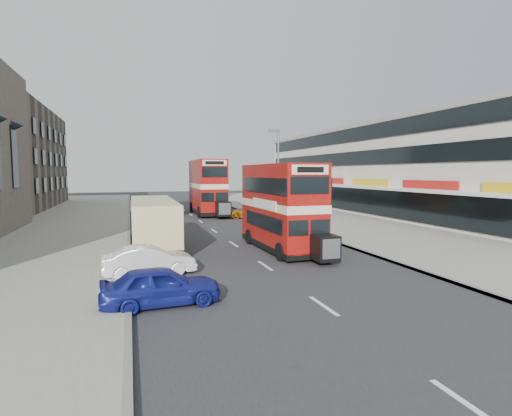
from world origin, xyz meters
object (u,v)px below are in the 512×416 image
object	(u,v)px
bus_main	(281,207)
car_left_front	(149,261)
street_lamp	(277,168)
pedestrian_far	(267,201)
coach	(153,221)
car_right_a	(276,219)
bus_second	(207,187)
pedestrian_near	(321,215)
cyclist	(252,216)
car_left_near	(161,286)
car_right_b	(247,212)

from	to	relation	value
bus_main	car_left_front	world-z (taller)	bus_main
street_lamp	pedestrian_far	xyz separation A→B (m)	(2.59, 10.43, -3.66)
coach	car_right_a	world-z (taller)	coach
street_lamp	bus_main	xyz separation A→B (m)	(-4.41, -12.55, -2.33)
bus_second	car_right_a	xyz separation A→B (m)	(3.29, -11.87, -2.23)
car_right_a	street_lamp	bearing A→B (deg)	164.05
car_right_a	car_left_front	bearing A→B (deg)	-34.09
pedestrian_near	cyclist	bearing A→B (deg)	-66.59
bus_second	bus_main	bearing A→B (deg)	91.84
street_lamp	bus_main	world-z (taller)	street_lamp
bus_main	pedestrian_near	xyz separation A→B (m)	(6.25, 7.56, -1.42)
car_left_near	car_right_a	distance (m)	19.52
car_right_a	pedestrian_far	world-z (taller)	pedestrian_far
car_left_near	pedestrian_far	world-z (taller)	pedestrian_far
bus_second	car_right_b	size ratio (longest dim) A/B	2.45
pedestrian_far	street_lamp	bearing A→B (deg)	-97.71
pedestrian_near	cyclist	xyz separation A→B (m)	(-4.26, 4.59, -0.40)
car_left_front	cyclist	distance (m)	18.35
pedestrian_far	car_right_a	bearing A→B (deg)	-99.72
bus_main	car_left_near	bearing A→B (deg)	46.18
pedestrian_near	cyclist	size ratio (longest dim) A/B	0.91
bus_main	coach	bearing A→B (deg)	-27.83
pedestrian_near	pedestrian_far	size ratio (longest dim) A/B	0.91
coach	car_left_near	world-z (taller)	coach
bus_second	coach	size ratio (longest dim) A/B	1.03
car_right_a	pedestrian_far	xyz separation A→B (m)	(4.03, 14.12, 0.47)
car_left_near	bus_main	bearing A→B (deg)	-46.46
coach	cyclist	bearing A→B (deg)	45.06
cyclist	street_lamp	bearing A→B (deg)	9.14
car_left_near	pedestrian_near	world-z (taller)	pedestrian_near
car_right_b	cyclist	size ratio (longest dim) A/B	2.09
bus_main	car_right_a	bearing A→B (deg)	-109.76
bus_second	cyclist	xyz separation A→B (m)	(2.32, -8.58, -2.24)
car_right_a	cyclist	bearing A→B (deg)	-158.06
bus_main	car_right_a	world-z (taller)	bus_main
car_left_near	car_left_front	world-z (taller)	car_left_near
car_right_a	cyclist	size ratio (longest dim) A/B	2.29
coach	pedestrian_far	world-z (taller)	coach
bus_main	cyclist	bearing A→B (deg)	-100.56
bus_main	car_right_b	xyz separation A→B (m)	(2.62, 16.07, -1.89)
bus_main	pedestrian_far	distance (m)	24.05
pedestrian_near	pedestrian_far	distance (m)	15.43
street_lamp	pedestrian_far	distance (m)	11.35
car_right_a	cyclist	xyz separation A→B (m)	(-0.97, 3.29, -0.01)
car_right_a	car_left_near	bearing A→B (deg)	-25.84
cyclist	bus_second	bearing A→B (deg)	104.95
pedestrian_near	cyclist	world-z (taller)	pedestrian_near
bus_main	pedestrian_near	world-z (taller)	bus_main
coach	car_right_b	world-z (taller)	coach
coach	pedestrian_near	size ratio (longest dim) A/B	5.47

